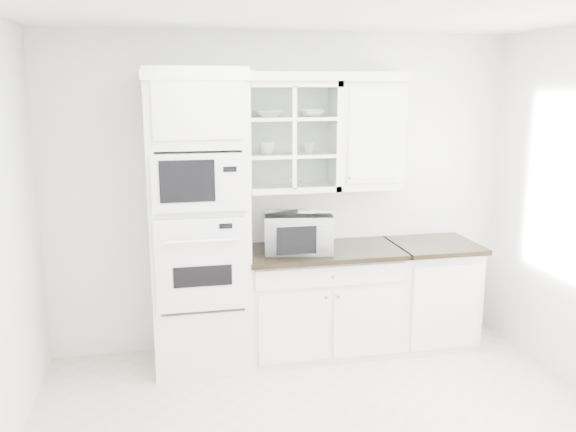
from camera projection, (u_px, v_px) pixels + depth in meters
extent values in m
cube|color=white|center=(283.00, 193.00, 5.26)|extent=(4.00, 0.02, 2.70)
cube|color=white|center=(345.00, 6.00, 3.31)|extent=(4.00, 3.50, 0.02)
cube|color=white|center=(198.00, 222.00, 4.84)|extent=(0.76, 0.65, 2.40)
cube|color=white|center=(202.00, 265.00, 4.57)|extent=(0.70, 0.03, 0.72)
cube|color=black|center=(203.00, 276.00, 4.57)|extent=(0.44, 0.01, 0.16)
cube|color=white|center=(200.00, 183.00, 4.44)|extent=(0.70, 0.03, 0.43)
cube|color=black|center=(187.00, 181.00, 4.40)|extent=(0.40, 0.01, 0.31)
cube|color=white|center=(322.00, 302.00, 5.23)|extent=(1.30, 0.60, 0.88)
cube|color=black|center=(323.00, 252.00, 5.10)|extent=(1.32, 0.67, 0.04)
cube|color=white|center=(430.00, 294.00, 5.43)|extent=(0.70, 0.60, 0.88)
cube|color=black|center=(434.00, 245.00, 5.30)|extent=(0.72, 0.67, 0.04)
cube|color=white|center=(290.00, 137.00, 5.01)|extent=(0.80, 0.33, 0.90)
cube|color=white|center=(290.00, 155.00, 5.04)|extent=(0.74, 0.29, 0.02)
cube|color=white|center=(290.00, 118.00, 4.98)|extent=(0.74, 0.29, 0.02)
cube|color=white|center=(368.00, 135.00, 5.15)|extent=(0.55, 0.33, 0.90)
cube|color=white|center=(278.00, 76.00, 4.86)|extent=(2.14, 0.38, 0.07)
imported|color=white|center=(298.00, 232.00, 5.02)|extent=(0.62, 0.54, 0.32)
imported|color=white|center=(268.00, 114.00, 4.93)|extent=(0.23, 0.23, 0.06)
imported|color=white|center=(313.00, 113.00, 5.00)|extent=(0.26, 0.26, 0.06)
imported|color=white|center=(267.00, 148.00, 4.97)|extent=(0.14, 0.14, 0.10)
imported|color=white|center=(309.00, 147.00, 5.07)|extent=(0.12, 0.12, 0.09)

